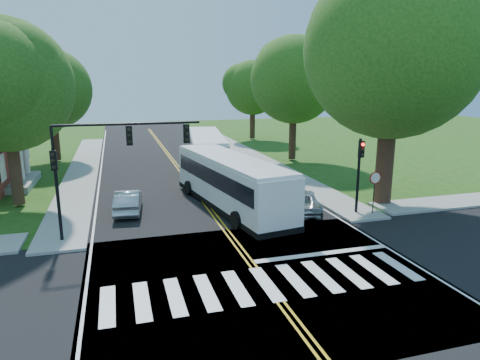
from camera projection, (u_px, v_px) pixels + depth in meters
name	position (u px, v px, depth m)	size (l,w,h in m)	color
ground	(262.00, 278.00, 17.30)	(140.00, 140.00, 0.00)	#204812
road	(188.00, 181.00, 34.12)	(14.00, 96.00, 0.01)	black
cross_road	(262.00, 278.00, 17.29)	(60.00, 12.00, 0.01)	black
center_line	(181.00, 171.00, 37.86)	(0.36, 70.00, 0.01)	gold
edge_line_w	(100.00, 175.00, 36.00)	(0.12, 70.00, 0.01)	silver
edge_line_e	(253.00, 166.00, 39.71)	(0.12, 70.00, 0.01)	silver
crosswalk	(266.00, 283.00, 16.83)	(12.60, 3.00, 0.01)	silver
stop_bar	(322.00, 253.00, 19.74)	(6.60, 0.40, 0.01)	silver
sidewalk_nw	(83.00, 169.00, 38.38)	(2.60, 40.00, 0.15)	gray
sidewalk_ne	(258.00, 159.00, 42.91)	(2.60, 40.00, 0.15)	gray
tree_ne_big	(394.00, 49.00, 25.59)	(10.80, 10.80, 14.91)	#382116
tree_west_near	(5.00, 85.00, 25.53)	(8.00, 8.00, 11.40)	#382116
tree_west_far	(51.00, 89.00, 40.74)	(7.60, 7.60, 10.67)	#382116
tree_east_mid	(294.00, 80.00, 41.08)	(8.40, 8.40, 11.93)	#382116
tree_east_far	(253.00, 88.00, 56.54)	(7.20, 7.20, 10.34)	#382116
signal_nw	(106.00, 153.00, 20.71)	(7.15, 0.46, 5.66)	black
signal_ne	(359.00, 166.00, 24.88)	(0.30, 0.46, 4.40)	black
stop_sign	(375.00, 182.00, 24.88)	(0.76, 0.08, 2.53)	black
bus_lead	(230.00, 181.00, 26.50)	(4.69, 12.71, 3.22)	silver
bus_follow	(207.00, 151.00, 37.69)	(4.48, 12.80, 3.25)	silver
hatchback	(128.00, 201.00, 25.79)	(1.46, 4.18, 1.38)	#A4A7AB
suv	(299.00, 201.00, 25.94)	(2.27, 4.92, 1.37)	#BBBDC2
dark_sedan	(276.00, 180.00, 31.67)	(1.73, 4.25, 1.23)	black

